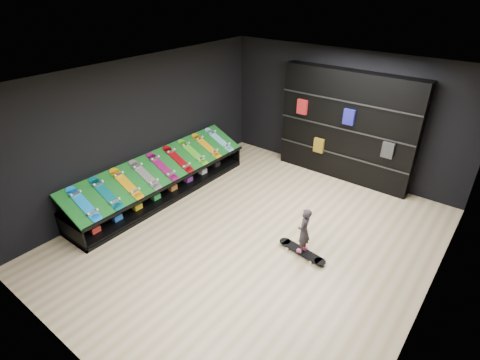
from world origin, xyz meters
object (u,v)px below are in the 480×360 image
Objects in this scene: display_rack at (163,185)px; child at (303,239)px; floor_skateboard at (302,252)px.

display_rack is 8.58× the size of child.
child is at bearing 1.95° from display_rack.
display_rack is at bearing -97.36° from child.
floor_skateboard is 0.30m from child.
floor_skateboard is (3.52, 0.12, -0.20)m from display_rack.
child reaches higher than display_rack.
floor_skateboard is at bearing 1.95° from display_rack.
display_rack is 3.52m from child.
floor_skateboard is 1.87× the size of child.
floor_skateboard is at bearing 0.00° from child.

